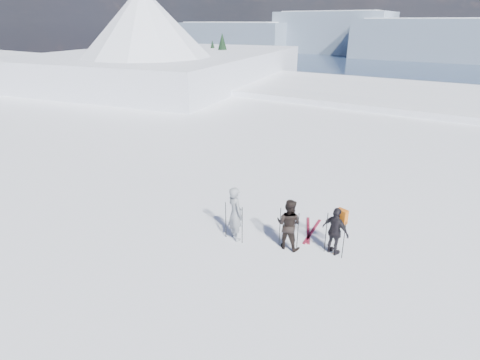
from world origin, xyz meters
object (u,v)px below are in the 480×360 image
object	(u,v)px
skier_grey	(235,213)
skier_dark	(289,224)
skier_pack	(335,231)
skis_loose	(310,231)

from	to	relation	value
skier_grey	skier_dark	xyz separation A→B (m)	(1.63, 0.42, -0.08)
skier_pack	skis_loose	size ratio (longest dim) A/B	0.88
skier_dark	skis_loose	world-z (taller)	skier_dark
skis_loose	skier_dark	bearing A→B (deg)	-100.30
skier_dark	skis_loose	bearing A→B (deg)	-103.07
skier_dark	skis_loose	xyz separation A→B (m)	(0.23, 1.26, -0.79)
skier_grey	skis_loose	size ratio (longest dim) A/B	1.04
skier_grey	skier_pack	xyz separation A→B (m)	(2.92, 0.85, -0.14)
skier_grey	skis_loose	xyz separation A→B (m)	(1.86, 1.68, -0.87)
skier_grey	skier_pack	bearing A→B (deg)	-135.01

